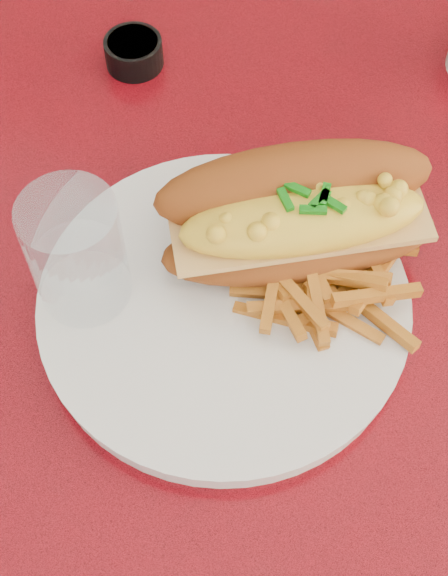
# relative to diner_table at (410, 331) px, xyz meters

# --- Properties ---
(ground) EXTENTS (8.00, 8.00, 0.00)m
(ground) POSITION_rel_diner_table_xyz_m (0.00, 0.00, -0.61)
(ground) COLOR silver
(ground) RESTS_ON ground
(diner_table) EXTENTS (1.23, 0.83, 0.77)m
(diner_table) POSITION_rel_diner_table_xyz_m (0.00, 0.00, 0.00)
(diner_table) COLOR red
(diner_table) RESTS_ON ground
(booth_bench_far) EXTENTS (1.20, 0.51, 0.90)m
(booth_bench_far) POSITION_rel_diner_table_xyz_m (0.00, 0.81, -0.32)
(booth_bench_far) COLOR #9D0A16
(booth_bench_far) RESTS_ON ground
(dinner_plate) EXTENTS (0.41, 0.41, 0.02)m
(dinner_plate) POSITION_rel_diner_table_xyz_m (-0.19, -0.09, 0.17)
(dinner_plate) COLOR silver
(dinner_plate) RESTS_ON diner_table
(mac_hoagie) EXTENTS (0.25, 0.17, 0.10)m
(mac_hoagie) POSITION_rel_diner_table_xyz_m (-0.13, -0.03, 0.23)
(mac_hoagie) COLOR #8F4517
(mac_hoagie) RESTS_ON dinner_plate
(fries_pile) EXTENTS (0.13, 0.12, 0.04)m
(fries_pile) POSITION_rel_diner_table_xyz_m (-0.11, -0.07, 0.20)
(fries_pile) COLOR orange
(fries_pile) RESTS_ON dinner_plate
(fork) EXTENTS (0.05, 0.14, 0.00)m
(fork) POSITION_rel_diner_table_xyz_m (-0.11, -0.08, 0.18)
(fork) COLOR silver
(fork) RESTS_ON dinner_plate
(sauce_cup_left) EXTENTS (0.06, 0.06, 0.03)m
(sauce_cup_left) POSITION_rel_diner_table_xyz_m (-0.32, 0.19, 0.18)
(sauce_cup_left) COLOR black
(sauce_cup_left) RESTS_ON diner_table
(water_tumbler) EXTENTS (0.10, 0.10, 0.13)m
(water_tumbler) POSITION_rel_diner_table_xyz_m (-0.30, -0.10, 0.23)
(water_tumbler) COLOR #C3E2FB
(water_tumbler) RESTS_ON diner_table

